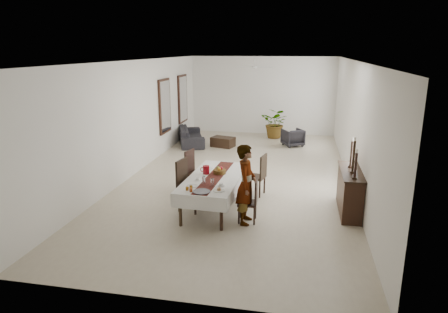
% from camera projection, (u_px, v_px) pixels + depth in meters
% --- Properties ---
extents(floor, '(6.00, 12.00, 0.00)m').
position_uv_depth(floor, '(240.00, 175.00, 11.42)').
color(floor, beige).
rests_on(floor, ground).
extents(ceiling, '(6.00, 12.00, 0.02)m').
position_uv_depth(ceiling, '(241.00, 60.00, 10.58)').
color(ceiling, white).
rests_on(ceiling, wall_back).
extents(wall_back, '(6.00, 0.02, 3.20)m').
position_uv_depth(wall_back, '(262.00, 96.00, 16.68)').
color(wall_back, white).
rests_on(wall_back, floor).
extents(wall_front, '(6.00, 0.02, 3.20)m').
position_uv_depth(wall_front, '(171.00, 197.00, 5.32)').
color(wall_front, white).
rests_on(wall_front, floor).
extents(wall_left, '(0.02, 12.00, 3.20)m').
position_uv_depth(wall_left, '(138.00, 117.00, 11.56)').
color(wall_left, white).
rests_on(wall_left, floor).
extents(wall_right, '(0.02, 12.00, 3.20)m').
position_uv_depth(wall_right, '(353.00, 124.00, 10.44)').
color(wall_right, white).
rests_on(wall_right, floor).
extents(dining_table_top, '(1.08, 2.38, 0.05)m').
position_uv_depth(dining_table_top, '(215.00, 178.00, 8.92)').
color(dining_table_top, black).
rests_on(dining_table_top, table_leg_fl).
extents(table_leg_fl, '(0.07, 0.07, 0.68)m').
position_uv_depth(table_leg_fl, '(180.00, 210.00, 8.08)').
color(table_leg_fl, black).
rests_on(table_leg_fl, floor).
extents(table_leg_fr, '(0.07, 0.07, 0.68)m').
position_uv_depth(table_leg_fr, '(221.00, 214.00, 7.88)').
color(table_leg_fr, black).
rests_on(table_leg_fr, floor).
extents(table_leg_bl, '(0.07, 0.07, 0.68)m').
position_uv_depth(table_leg_bl, '(210.00, 177.00, 10.16)').
color(table_leg_bl, black).
rests_on(table_leg_bl, floor).
extents(table_leg_br, '(0.07, 0.07, 0.68)m').
position_uv_depth(table_leg_br, '(243.00, 180.00, 9.96)').
color(table_leg_br, black).
rests_on(table_leg_br, floor).
extents(tablecloth_top, '(1.26, 2.56, 0.01)m').
position_uv_depth(tablecloth_top, '(215.00, 177.00, 8.91)').
color(tablecloth_top, white).
rests_on(tablecloth_top, dining_table_top).
extents(tablecloth_drape_left, '(0.12, 2.51, 0.29)m').
position_uv_depth(tablecloth_drape_left, '(191.00, 181.00, 9.08)').
color(tablecloth_drape_left, white).
rests_on(tablecloth_drape_left, dining_table_top).
extents(tablecloth_drape_right, '(0.12, 2.51, 0.29)m').
position_uv_depth(tablecloth_drape_right, '(240.00, 185.00, 8.82)').
color(tablecloth_drape_right, white).
rests_on(tablecloth_drape_right, dining_table_top).
extents(tablecloth_drape_near, '(1.15, 0.06, 0.29)m').
position_uv_depth(tablecloth_drape_near, '(198.00, 203.00, 7.78)').
color(tablecloth_drape_near, white).
rests_on(tablecloth_drape_near, dining_table_top).
extents(tablecloth_drape_far, '(1.15, 0.06, 0.29)m').
position_uv_depth(tablecloth_drape_far, '(228.00, 167.00, 10.12)').
color(tablecloth_drape_far, white).
rests_on(tablecloth_drape_far, dining_table_top).
extents(table_runner, '(0.45, 2.45, 0.00)m').
position_uv_depth(table_runner, '(215.00, 177.00, 8.91)').
color(table_runner, '#5D211A').
rests_on(table_runner, tablecloth_top).
extents(red_pitcher, '(0.15, 0.15, 0.19)m').
position_uv_depth(red_pitcher, '(206.00, 170.00, 9.08)').
color(red_pitcher, maroon).
rests_on(red_pitcher, tablecloth_top).
extents(pitcher_handle, '(0.12, 0.02, 0.12)m').
position_uv_depth(pitcher_handle, '(203.00, 170.00, 9.10)').
color(pitcher_handle, '#98190B').
rests_on(pitcher_handle, red_pitcher).
extents(wine_glass_near, '(0.07, 0.07, 0.17)m').
position_uv_depth(wine_glass_near, '(212.00, 182.00, 8.27)').
color(wine_glass_near, silver).
rests_on(wine_glass_near, tablecloth_top).
extents(wine_glass_mid, '(0.07, 0.07, 0.17)m').
position_uv_depth(wine_glass_mid, '(204.00, 180.00, 8.41)').
color(wine_glass_mid, white).
rests_on(wine_glass_mid, tablecloth_top).
extents(teacup_right, '(0.09, 0.09, 0.06)m').
position_uv_depth(teacup_right, '(221.00, 185.00, 8.29)').
color(teacup_right, silver).
rests_on(teacup_right, saucer_right).
extents(saucer_right, '(0.15, 0.15, 0.01)m').
position_uv_depth(saucer_right, '(221.00, 186.00, 8.30)').
color(saucer_right, silver).
rests_on(saucer_right, tablecloth_top).
extents(teacup_left, '(0.09, 0.09, 0.06)m').
position_uv_depth(teacup_left, '(198.00, 179.00, 8.65)').
color(teacup_left, white).
rests_on(teacup_left, saucer_left).
extents(saucer_left, '(0.15, 0.15, 0.01)m').
position_uv_depth(saucer_left, '(198.00, 180.00, 8.66)').
color(saucer_left, white).
rests_on(saucer_left, tablecloth_top).
extents(plate_near_right, '(0.23, 0.23, 0.01)m').
position_uv_depth(plate_near_right, '(219.00, 191.00, 8.02)').
color(plate_near_right, silver).
rests_on(plate_near_right, tablecloth_top).
extents(bread_near_right, '(0.09, 0.09, 0.09)m').
position_uv_depth(bread_near_right, '(219.00, 189.00, 8.01)').
color(bread_near_right, tan).
rests_on(bread_near_right, plate_near_right).
extents(plate_near_left, '(0.23, 0.23, 0.01)m').
position_uv_depth(plate_near_left, '(192.00, 186.00, 8.29)').
color(plate_near_left, silver).
rests_on(plate_near_left, tablecloth_top).
extents(plate_far_left, '(0.23, 0.23, 0.01)m').
position_uv_depth(plate_far_left, '(208.00, 169.00, 9.48)').
color(plate_far_left, white).
rests_on(plate_far_left, tablecloth_top).
extents(serving_tray, '(0.35, 0.35, 0.02)m').
position_uv_depth(serving_tray, '(202.00, 192.00, 7.95)').
color(serving_tray, '#3C3C41').
rests_on(serving_tray, tablecloth_top).
extents(jam_jar_a, '(0.06, 0.06, 0.07)m').
position_uv_depth(jam_jar_a, '(191.00, 190.00, 7.97)').
color(jam_jar_a, '#933A15').
rests_on(jam_jar_a, tablecloth_top).
extents(jam_jar_b, '(0.06, 0.06, 0.07)m').
position_uv_depth(jam_jar_b, '(187.00, 189.00, 8.04)').
color(jam_jar_b, '#8D5614').
rests_on(jam_jar_b, tablecloth_top).
extents(jam_jar_c, '(0.06, 0.06, 0.07)m').
position_uv_depth(jam_jar_c, '(191.00, 187.00, 8.12)').
color(jam_jar_c, brown).
rests_on(jam_jar_c, tablecloth_top).
extents(fruit_basket, '(0.29, 0.29, 0.10)m').
position_uv_depth(fruit_basket, '(220.00, 172.00, 9.12)').
color(fruit_basket, brown).
rests_on(fruit_basket, tablecloth_top).
extents(fruit_red, '(0.09, 0.09, 0.09)m').
position_uv_depth(fruit_red, '(221.00, 168.00, 9.11)').
color(fruit_red, '#A1101A').
rests_on(fruit_red, fruit_basket).
extents(fruit_green, '(0.08, 0.08, 0.08)m').
position_uv_depth(fruit_green, '(218.00, 168.00, 9.13)').
color(fruit_green, '#477222').
rests_on(fruit_green, fruit_basket).
extents(fruit_yellow, '(0.08, 0.08, 0.08)m').
position_uv_depth(fruit_yellow, '(219.00, 169.00, 9.05)').
color(fruit_yellow, gold).
rests_on(fruit_yellow, fruit_basket).
extents(chair_right_near_seat, '(0.40, 0.40, 0.04)m').
position_uv_depth(chair_right_near_seat, '(247.00, 203.00, 8.28)').
color(chair_right_near_seat, black).
rests_on(chair_right_near_seat, chair_right_near_leg_fl).
extents(chair_right_near_leg_fl, '(0.04, 0.04, 0.38)m').
position_uv_depth(chair_right_near_leg_fl, '(254.00, 216.00, 8.16)').
color(chair_right_near_leg_fl, black).
rests_on(chair_right_near_leg_fl, floor).
extents(chair_right_near_leg_fr, '(0.04, 0.04, 0.38)m').
position_uv_depth(chair_right_near_leg_fr, '(255.00, 210.00, 8.46)').
color(chair_right_near_leg_fr, black).
rests_on(chair_right_near_leg_fr, floor).
extents(chair_right_near_leg_bl, '(0.04, 0.04, 0.38)m').
position_uv_depth(chair_right_near_leg_bl, '(239.00, 215.00, 8.21)').
color(chair_right_near_leg_bl, black).
rests_on(chair_right_near_leg_bl, floor).
extents(chair_right_near_leg_br, '(0.04, 0.04, 0.38)m').
position_uv_depth(chair_right_near_leg_br, '(241.00, 209.00, 8.51)').
color(chair_right_near_leg_br, black).
rests_on(chair_right_near_leg_br, floor).
extents(chair_right_near_back, '(0.05, 0.39, 0.49)m').
position_uv_depth(chair_right_near_back, '(256.00, 192.00, 8.18)').
color(chair_right_near_back, black).
rests_on(chair_right_near_back, chair_right_near_seat).
extents(chair_right_far_seat, '(0.52, 0.52, 0.05)m').
position_uv_depth(chair_right_far_seat, '(255.00, 177.00, 9.81)').
color(chair_right_far_seat, black).
rests_on(chair_right_far_seat, chair_right_far_leg_fl).
extents(chair_right_far_leg_fl, '(0.05, 0.05, 0.43)m').
position_uv_depth(chair_right_far_leg_fl, '(260.00, 189.00, 9.64)').
color(chair_right_far_leg_fl, black).
rests_on(chair_right_far_leg_fl, floor).
extents(chair_right_far_leg_fr, '(0.05, 0.05, 0.43)m').
position_uv_depth(chair_right_far_leg_fr, '(264.00, 185.00, 9.96)').
color(chair_right_far_leg_fr, black).
rests_on(chair_right_far_leg_fr, floor).
extents(chair_right_far_leg_bl, '(0.05, 0.05, 0.43)m').
position_uv_depth(chair_right_far_leg_bl, '(246.00, 187.00, 9.78)').
color(chair_right_far_leg_bl, black).
rests_on(chair_right_far_leg_bl, floor).
extents(chair_right_far_leg_br, '(0.05, 0.05, 0.43)m').
position_uv_depth(chair_right_far_leg_br, '(251.00, 183.00, 10.10)').
color(chair_right_far_leg_br, black).
rests_on(chair_right_far_leg_br, floor).
extents(chair_right_far_back, '(0.14, 0.43, 0.55)m').
position_uv_depth(chair_right_far_back, '(263.00, 166.00, 9.65)').
color(chair_right_far_back, black).
rests_on(chair_right_far_back, chair_right_far_seat).
extents(chair_left_near_seat, '(0.58, 0.58, 0.06)m').
position_uv_depth(chair_left_near_seat, '(191.00, 188.00, 8.85)').
color(chair_left_near_seat, black).
rests_on(chair_left_near_seat, chair_left_near_leg_fl).
extents(chair_left_near_leg_fl, '(0.06, 0.06, 0.48)m').
position_uv_depth(chair_left_near_leg_fl, '(187.00, 196.00, 9.17)').
color(chair_left_near_leg_fl, black).
rests_on(chair_left_near_leg_fl, floor).
extents(chair_left_near_leg_fr, '(0.06, 0.06, 0.48)m').
position_uv_depth(chair_left_near_leg_fr, '(179.00, 201.00, 8.81)').
color(chair_left_near_leg_fr, black).
rests_on(chair_left_near_leg_fr, floor).
extents(chair_left_near_leg_bl, '(0.06, 0.06, 0.48)m').
position_uv_depth(chair_left_near_leg_bl, '(203.00, 198.00, 9.02)').
color(chair_left_near_leg_bl, black).
rests_on(chair_left_near_leg_bl, floor).
extents(chair_left_near_leg_br, '(0.06, 0.06, 0.48)m').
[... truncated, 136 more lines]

